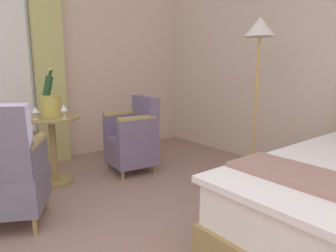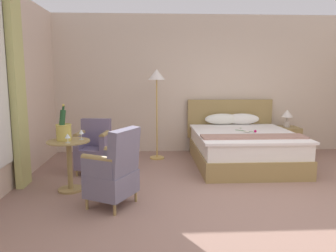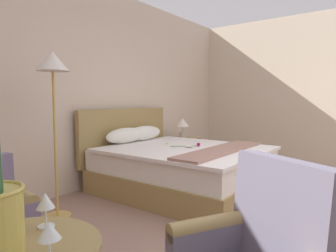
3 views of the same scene
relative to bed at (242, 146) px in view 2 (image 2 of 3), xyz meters
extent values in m
plane|color=#947063|center=(-0.43, -1.99, -0.34)|extent=(7.95, 7.95, 0.00)
cube|color=beige|center=(-0.43, 1.16, 1.09)|extent=(6.57, 0.12, 2.86)
cube|color=#C3C272|center=(-3.56, -1.03, 1.01)|extent=(0.10, 0.36, 2.70)
cube|color=#9B804A|center=(0.00, -0.07, -0.18)|extent=(1.70, 2.07, 0.31)
cube|color=white|center=(0.00, -0.07, 0.10)|extent=(1.65, 2.01, 0.26)
cube|color=white|center=(0.00, -0.13, 0.25)|extent=(1.74, 1.95, 0.04)
cube|color=#9E7467|center=(0.00, -0.64, 0.29)|extent=(1.70, 0.37, 0.03)
cube|color=#9B804A|center=(0.00, 1.00, 0.37)|extent=(1.79, 0.08, 0.80)
ellipsoid|color=white|center=(-0.20, 0.80, 0.39)|extent=(0.72, 0.25, 0.24)
ellipsoid|color=white|center=(0.20, 0.80, 0.39)|extent=(0.72, 0.25, 0.23)
cylinder|color=#2D6628|center=(0.02, -0.09, 0.29)|extent=(0.29, 0.28, 0.01)
sphere|color=#B20F4C|center=(0.16, -0.22, 0.30)|extent=(0.05, 0.05, 0.05)
ellipsoid|color=#33702D|center=(0.02, 0.21, 0.29)|extent=(0.05, 0.03, 0.01)
cube|color=white|center=(0.03, -0.16, 0.29)|extent=(0.11, 0.13, 0.00)
cube|color=#9B804A|center=(1.10, 0.68, -0.05)|extent=(0.49, 0.46, 0.57)
sphere|color=olive|center=(1.36, 0.68, 0.07)|extent=(0.02, 0.02, 0.02)
cylinder|color=#B7ACA4|center=(1.10, 0.68, 0.28)|extent=(0.13, 0.13, 0.11)
cylinder|color=#B7B2A8|center=(1.10, 0.68, 0.39)|extent=(0.02, 0.02, 0.10)
cone|color=silver|center=(1.10, 0.68, 0.51)|extent=(0.23, 0.23, 0.15)
cylinder|color=tan|center=(-1.56, 0.46, -0.32)|extent=(0.28, 0.28, 0.03)
cylinder|color=tan|center=(-1.56, 0.46, 0.44)|extent=(0.03, 0.03, 1.50)
cone|color=silver|center=(-1.56, 0.46, 1.29)|extent=(0.33, 0.33, 0.20)
cylinder|color=#9B804A|center=(-2.81, -1.28, -0.32)|extent=(0.35, 0.35, 0.03)
cylinder|color=#9B804A|center=(-2.81, -1.28, 0.01)|extent=(0.07, 0.07, 0.70)
cylinder|color=#9B804A|center=(-2.81, -1.28, 0.37)|extent=(0.58, 0.58, 0.02)
cylinder|color=gold|center=(-2.88, -1.25, 0.49)|extent=(0.21, 0.21, 0.22)
torus|color=gold|center=(-2.88, -1.25, 0.60)|extent=(0.22, 0.22, 0.02)
cylinder|color=white|center=(-2.88, -1.25, 0.58)|extent=(0.18, 0.18, 0.03)
cylinder|color=#1E4723|center=(-2.89, -1.28, 0.65)|extent=(0.10, 0.14, 0.32)
cylinder|color=#193D1E|center=(-2.87, -1.24, 0.83)|extent=(0.04, 0.05, 0.08)
sphere|color=gold|center=(-2.87, -1.24, 0.87)|extent=(0.04, 0.04, 0.04)
cylinder|color=white|center=(-2.78, -1.44, 0.38)|extent=(0.07, 0.07, 0.01)
cylinder|color=white|center=(-2.78, -1.44, 0.42)|extent=(0.01, 0.01, 0.06)
cone|color=white|center=(-2.78, -1.44, 0.48)|extent=(0.08, 0.08, 0.06)
cylinder|color=white|center=(-2.65, -1.20, 0.38)|extent=(0.07, 0.07, 0.01)
cylinder|color=white|center=(-2.65, -1.20, 0.42)|extent=(0.01, 0.01, 0.07)
cone|color=white|center=(-2.65, -1.20, 0.49)|extent=(0.07, 0.07, 0.06)
cylinder|color=#9B804A|center=(-2.87, -0.62, -0.29)|extent=(0.04, 0.04, 0.10)
cylinder|color=#9B804A|center=(-2.43, -0.67, -0.29)|extent=(0.04, 0.04, 0.10)
cylinder|color=#9B804A|center=(-2.82, -0.21, -0.29)|extent=(0.04, 0.04, 0.10)
cylinder|color=#9B804A|center=(-2.38, -0.27, -0.29)|extent=(0.04, 0.04, 0.10)
cube|color=slate|center=(-2.63, -0.44, -0.07)|extent=(0.58, 0.55, 0.32)
cube|color=slate|center=(-2.60, -0.25, 0.32)|extent=(0.51, 0.20, 0.47)
cube|color=slate|center=(-2.84, -0.44, 0.20)|extent=(0.14, 0.46, 0.23)
cylinder|color=#9B804A|center=(-2.84, -0.44, 0.32)|extent=(0.14, 0.46, 0.09)
cube|color=slate|center=(-2.42, -0.49, 0.20)|extent=(0.14, 0.46, 0.23)
cylinder|color=#9B804A|center=(-2.42, -0.49, 0.32)|extent=(0.14, 0.46, 0.09)
cylinder|color=#9B804A|center=(-2.23, -1.55, -0.27)|extent=(0.04, 0.04, 0.14)
cylinder|color=#9B804A|center=(-2.46, -1.97, -0.27)|extent=(0.04, 0.04, 0.14)
cylinder|color=#9B804A|center=(-1.87, -1.75, -0.27)|extent=(0.04, 0.04, 0.14)
cylinder|color=#9B804A|center=(-2.10, -2.16, -0.27)|extent=(0.04, 0.04, 0.14)
cube|color=slate|center=(-2.16, -1.86, -0.05)|extent=(0.69, 0.72, 0.29)
cube|color=slate|center=(-1.99, -1.95, 0.37)|extent=(0.40, 0.54, 0.56)
cube|color=slate|center=(-2.07, -1.65, 0.20)|extent=(0.44, 0.29, 0.22)
cylinder|color=#9B804A|center=(-2.07, -1.65, 0.31)|extent=(0.44, 0.29, 0.09)
cube|color=slate|center=(-2.29, -2.05, 0.20)|extent=(0.44, 0.29, 0.22)
cylinder|color=#9B804A|center=(-2.29, -2.05, 0.31)|extent=(0.44, 0.29, 0.09)
camera|label=1|loc=(0.34, -2.25, 0.90)|focal=32.00mm
camera|label=2|loc=(-1.67, -5.80, 1.27)|focal=35.00mm
camera|label=3|loc=(-3.30, -2.31, 0.90)|focal=32.00mm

